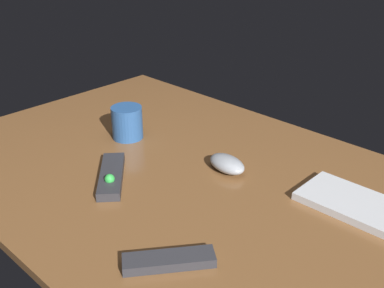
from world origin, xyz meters
The scene contains 5 objects.
desk centered at (0.00, 0.00, 1.00)cm, with size 140.00×84.00×2.00cm, color brown.
computer_mouse centered at (0.42, 8.21, 3.80)cm, with size 10.20×6.10×3.60cm, color #999EA5.
media_remote centered at (-16.21, -13.60, 3.09)cm, with size 17.54×16.37×3.54cm.
tv_remote centered at (14.40, -24.42, 2.91)cm, with size 16.23×4.42×1.81cm, color #2D2D33.
coffee_mug centered at (-31.30, 3.52, 6.41)cm, with size 8.29×8.29×8.82cm, color #28518C.
Camera 1 is at (62.62, -68.54, 57.88)cm, focal length 44.46 mm.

